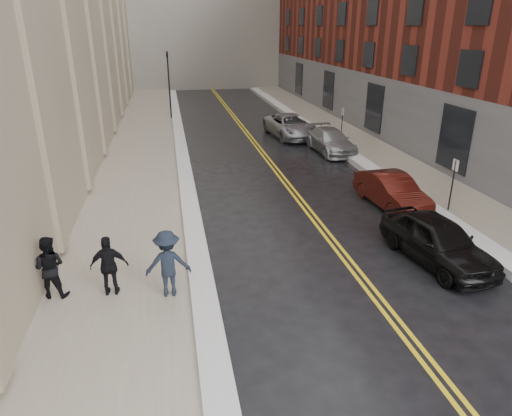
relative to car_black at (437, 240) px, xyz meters
name	(u,v)px	position (x,y,z in m)	size (l,w,h in m)	color
ground	(323,383)	(-5.20, -4.45, -0.74)	(160.00, 160.00, 0.00)	black
sidewalk_left	(139,171)	(-9.70, 11.55, -0.66)	(4.00, 64.00, 0.15)	gray
sidewalk_right	(384,157)	(3.80, 11.55, -0.66)	(3.00, 64.00, 0.15)	gray
lane_stripe_a	(270,165)	(-2.82, 11.55, -0.73)	(0.12, 64.00, 0.01)	gold
lane_stripe_b	(274,165)	(-2.58, 11.55, -0.73)	(0.12, 64.00, 0.01)	gold
snow_ridge_left	(184,167)	(-7.40, 11.55, -0.61)	(0.70, 60.80, 0.26)	silver
snow_ridge_right	(354,158)	(1.95, 11.55, -0.59)	(0.85, 60.80, 0.30)	silver
traffic_signal	(169,80)	(-7.80, 25.55, 2.35)	(0.18, 0.15, 5.20)	black
parking_sign_near	(453,181)	(2.70, 3.55, 0.62)	(0.06, 0.35, 2.23)	black
parking_sign_far	(342,122)	(2.70, 15.55, 0.62)	(0.06, 0.35, 2.23)	black
car_black	(437,240)	(0.00, 0.00, 0.00)	(1.74, 4.32, 1.47)	black
car_maroon	(392,191)	(0.78, 4.69, -0.05)	(1.44, 4.14, 1.36)	#40100B
car_silver_near	(331,141)	(1.28, 13.54, -0.06)	(1.89, 4.64, 1.35)	#94979B
car_silver_far	(291,126)	(0.00, 17.90, 0.01)	(2.46, 5.34, 1.48)	#9D9EA5
pedestrian_a	(49,267)	(-11.40, -0.08, 0.29)	(0.85, 0.66, 1.75)	black
pedestrian_b	(168,263)	(-8.30, -0.59, 0.35)	(1.21, 0.70, 1.88)	black
pedestrian_c	(109,266)	(-9.84, -0.28, 0.27)	(1.00, 0.42, 1.71)	black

